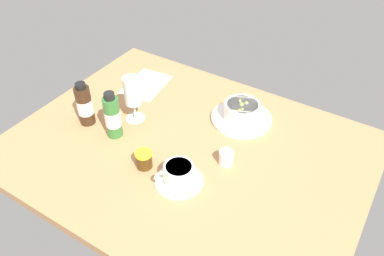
{
  "coord_description": "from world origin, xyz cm",
  "views": [
    {
      "loc": [
        -49.96,
        75.92,
        84.61
      ],
      "look_at": [
        -0.12,
        -3.26,
        5.9
      ],
      "focal_mm": 36.72,
      "sensor_mm": 36.0,
      "label": 1
    }
  ],
  "objects": [
    {
      "name": "sauce_bottle_brown",
      "position": [
        35.28,
        6.96,
        7.18
      ],
      "size": [
        5.24,
        5.24,
        15.7
      ],
      "color": "#382314",
      "rests_on": "ground_plane"
    },
    {
      "name": "jam_jar",
      "position": [
        6.19,
        13.41,
        2.81
      ],
      "size": [
        5.11,
        5.11,
        5.56
      ],
      "color": "#472E0E",
      "rests_on": "ground_plane"
    },
    {
      "name": "sauce_bottle_green",
      "position": [
        23.19,
        6.94,
        7.47
      ],
      "size": [
        5.2,
        5.2,
        16.48
      ],
      "color": "#337233",
      "rests_on": "ground_plane"
    },
    {
      "name": "ground_plane",
      "position": [
        0.0,
        0.0,
        -1.5
      ],
      "size": [
        110.0,
        84.0,
        3.0
      ],
      "primitive_type": "cube",
      "color": "#B27F51"
    },
    {
      "name": "wine_glass",
      "position": [
        22.93,
        -3.26,
        10.61
      ],
      "size": [
        6.61,
        6.61,
        16.33
      ],
      "color": "white",
      "rests_on": "ground_plane"
    },
    {
      "name": "cutlery_setting",
      "position": [
        32.49,
        -21.42,
        0.25
      ],
      "size": [
        15.79,
        20.45,
        0.9
      ],
      "color": "white",
      "rests_on": "ground_plane"
    },
    {
      "name": "coffee_cup",
      "position": [
        -5.97,
        13.15,
        2.91
      ],
      "size": [
        14.09,
        14.09,
        6.27
      ],
      "color": "white",
      "rests_on": "ground_plane"
    },
    {
      "name": "creamer_jug",
      "position": [
        -13.8,
        -0.62,
        2.38
      ],
      "size": [
        4.37,
        5.27,
        5.19
      ],
      "color": "white",
      "rests_on": "ground_plane"
    },
    {
      "name": "porridge_bowl",
      "position": [
        -8.34,
        -21.92,
        3.07
      ],
      "size": [
        20.65,
        20.65,
        7.5
      ],
      "color": "white",
      "rests_on": "ground_plane"
    }
  ]
}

